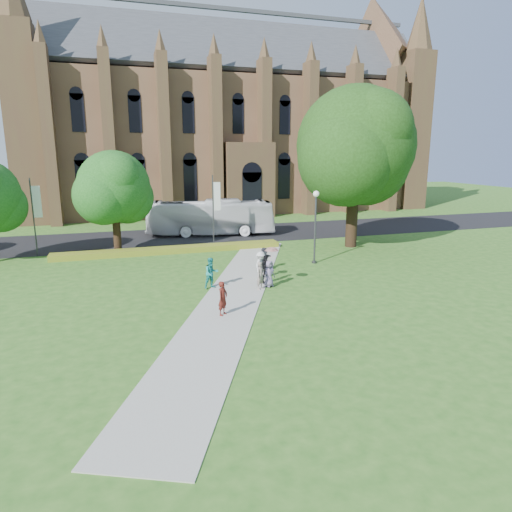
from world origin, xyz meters
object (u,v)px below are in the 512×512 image
object	(u,v)px
streetlamp	(315,218)
pedestrian_0	(223,298)
tour_coach	(211,217)
large_tree	(355,146)

from	to	relation	value
streetlamp	pedestrian_0	size ratio (longest dim) A/B	3.07
tour_coach	large_tree	bearing A→B (deg)	-120.10
streetlamp	tour_coach	world-z (taller)	streetlamp
large_tree	pedestrian_0	bearing A→B (deg)	-137.85
streetlamp	large_tree	bearing A→B (deg)	39.29
streetlamp	large_tree	world-z (taller)	large_tree
large_tree	tour_coach	size ratio (longest dim) A/B	1.08
large_tree	tour_coach	world-z (taller)	large_tree
tour_coach	pedestrian_0	bearing A→B (deg)	-179.20
large_tree	tour_coach	bearing A→B (deg)	138.29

